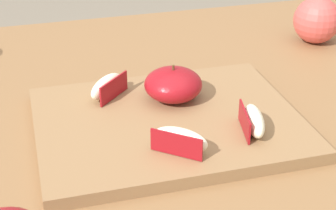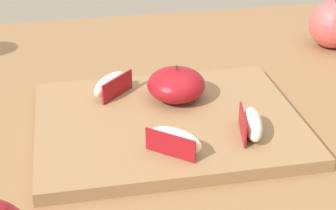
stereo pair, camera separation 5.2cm
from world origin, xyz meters
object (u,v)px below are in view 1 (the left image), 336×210
at_px(apple_wedge_front, 107,87).
at_px(whole_apple_pink_lady, 317,20).
at_px(apple_wedge_middle, 253,121).
at_px(apple_wedge_right, 180,140).
at_px(apple_half_skin_up, 173,84).
at_px(cutting_board, 168,123).

height_order(apple_wedge_front, whole_apple_pink_lady, whole_apple_pink_lady).
height_order(apple_wedge_middle, whole_apple_pink_lady, whole_apple_pink_lady).
xyz_separation_m(apple_wedge_right, whole_apple_pink_lady, (0.37, 0.32, 0.01)).
relative_size(apple_wedge_middle, whole_apple_pink_lady, 0.79).
height_order(apple_half_skin_up, apple_wedge_front, apple_half_skin_up).
bearing_deg(apple_wedge_middle, whole_apple_pink_lady, 49.39).
xyz_separation_m(apple_wedge_right, apple_wedge_front, (-0.06, 0.17, 0.00)).
relative_size(cutting_board, whole_apple_pink_lady, 3.79).
distance_m(apple_half_skin_up, whole_apple_pink_lady, 0.38).
height_order(apple_wedge_right, apple_wedge_front, same).
bearing_deg(apple_half_skin_up, whole_apple_pink_lady, 28.76).
bearing_deg(apple_wedge_right, apple_wedge_middle, 10.29).
distance_m(apple_half_skin_up, apple_wedge_right, 0.14).
distance_m(apple_wedge_front, whole_apple_pink_lady, 0.46).
bearing_deg(cutting_board, apple_half_skin_up, 66.84).
bearing_deg(apple_wedge_right, whole_apple_pink_lady, 41.30).
height_order(apple_half_skin_up, whole_apple_pink_lady, whole_apple_pink_lady).
relative_size(apple_wedge_front, whole_apple_pink_lady, 0.71).
height_order(cutting_board, apple_wedge_right, apple_wedge_right).
distance_m(cutting_board, apple_half_skin_up, 0.07).
bearing_deg(whole_apple_pink_lady, apple_wedge_front, -160.60).
xyz_separation_m(apple_wedge_front, whole_apple_pink_lady, (0.43, 0.15, 0.01)).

